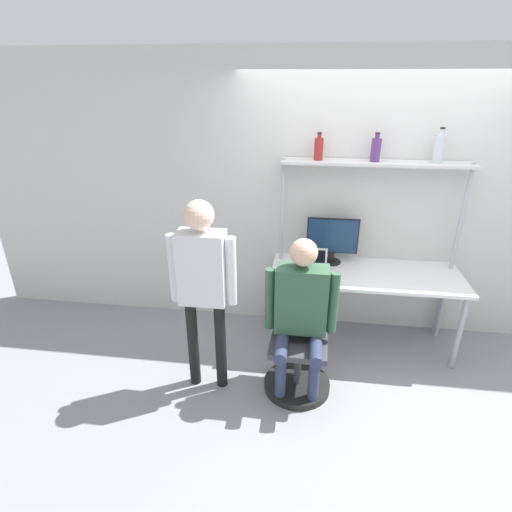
# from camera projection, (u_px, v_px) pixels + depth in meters

# --- Properties ---
(ground_plane) EXTENTS (12.00, 12.00, 0.00)m
(ground_plane) POSITION_uv_depth(u_px,v_px,m) (361.00, 365.00, 3.70)
(ground_plane) COLOR gray
(wall_back) EXTENTS (8.00, 0.06, 2.70)m
(wall_back) POSITION_uv_depth(u_px,v_px,m) (368.00, 202.00, 3.81)
(wall_back) COLOR silver
(wall_back) RESTS_ON ground_plane
(desk) EXTENTS (1.75, 0.69, 0.77)m
(desk) POSITION_uv_depth(u_px,v_px,m) (365.00, 280.00, 3.74)
(desk) COLOR white
(desk) RESTS_ON ground_plane
(shelf_unit) EXTENTS (1.66, 0.25, 1.76)m
(shelf_unit) POSITION_uv_depth(u_px,v_px,m) (372.00, 192.00, 3.61)
(shelf_unit) COLOR silver
(shelf_unit) RESTS_ON ground_plane
(monitor) EXTENTS (0.49, 0.20, 0.45)m
(monitor) POSITION_uv_depth(u_px,v_px,m) (332.00, 239.00, 3.82)
(monitor) COLOR black
(monitor) RESTS_ON desk
(laptop) EXTENTS (0.30, 0.24, 0.23)m
(laptop) POSITION_uv_depth(u_px,v_px,m) (310.00, 268.00, 3.65)
(laptop) COLOR silver
(laptop) RESTS_ON desk
(cell_phone) EXTENTS (0.07, 0.15, 0.01)m
(cell_phone) POSITION_uv_depth(u_px,v_px,m) (335.00, 279.00, 3.57)
(cell_phone) COLOR black
(cell_phone) RESTS_ON desk
(office_chair) EXTENTS (0.56, 0.56, 0.94)m
(office_chair) POSITION_uv_depth(u_px,v_px,m) (298.00, 357.00, 3.35)
(office_chair) COLOR black
(office_chair) RESTS_ON ground_plane
(person_seated) EXTENTS (0.57, 0.47, 1.36)m
(person_seated) POSITION_uv_depth(u_px,v_px,m) (301.00, 307.00, 3.10)
(person_seated) COLOR #2D3856
(person_seated) RESTS_ON ground_plane
(person_standing) EXTENTS (0.53, 0.22, 1.64)m
(person_standing) POSITION_uv_depth(u_px,v_px,m) (203.00, 276.00, 3.05)
(person_standing) COLOR black
(person_standing) RESTS_ON ground_plane
(bottle_clear) EXTENTS (0.08, 0.08, 0.30)m
(bottle_clear) POSITION_uv_depth(u_px,v_px,m) (439.00, 148.00, 3.38)
(bottle_clear) COLOR silver
(bottle_clear) RESTS_ON shelf_unit
(bottle_red) EXTENTS (0.08, 0.08, 0.24)m
(bottle_red) POSITION_uv_depth(u_px,v_px,m) (319.00, 148.00, 3.52)
(bottle_red) COLOR maroon
(bottle_red) RESTS_ON shelf_unit
(bottle_purple) EXTENTS (0.08, 0.08, 0.24)m
(bottle_purple) POSITION_uv_depth(u_px,v_px,m) (376.00, 149.00, 3.46)
(bottle_purple) COLOR #593372
(bottle_purple) RESTS_ON shelf_unit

